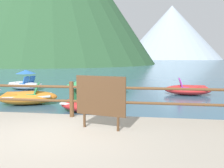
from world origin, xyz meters
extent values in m
plane|color=#38607A|center=(0.00, 40.00, 0.00)|extent=(200.00, 200.00, 0.00)
cylinder|color=brown|center=(0.00, 1.55, 0.88)|extent=(0.12, 0.12, 0.95)
cylinder|color=brown|center=(0.00, 1.55, 1.21)|extent=(23.80, 0.07, 0.07)
cylinder|color=brown|center=(0.00, 1.55, 0.83)|extent=(23.80, 0.07, 0.07)
cube|color=beige|center=(0.98, 0.59, 1.15)|extent=(1.08, 0.29, 0.80)
cube|color=#4C331E|center=(0.98, 0.57, 1.15)|extent=(1.15, 0.30, 0.88)
cylinder|color=#4C331E|center=(0.58, 0.68, 0.57)|extent=(0.06, 0.06, 0.35)
cylinder|color=#4C331E|center=(1.38, 0.49, 0.57)|extent=(0.06, 0.06, 0.35)
ellipsoid|color=red|center=(4.07, 8.48, 0.25)|extent=(2.46, 1.45, 0.50)
cube|color=silver|center=(4.07, 8.48, 0.34)|extent=(1.92, 1.19, 0.06)
cube|color=purple|center=(3.87, 8.22, 0.41)|extent=(0.42, 0.42, 0.08)
cube|color=purple|center=(3.70, 8.23, 0.63)|extent=(0.23, 0.41, 0.43)
cube|color=purple|center=(3.90, 8.75, 0.41)|extent=(0.42, 0.42, 0.08)
cube|color=purple|center=(3.72, 8.76, 0.63)|extent=(0.23, 0.41, 0.43)
cube|color=red|center=(4.73, 8.44, 0.40)|extent=(0.58, 0.96, 0.12)
ellipsoid|color=orange|center=(-2.97, 4.85, 0.28)|extent=(2.66, 1.95, 0.55)
cube|color=silver|center=(-2.97, 4.85, 0.37)|extent=(2.09, 1.56, 0.06)
cube|color=#339956|center=(-2.89, 5.14, 0.44)|extent=(0.51, 0.51, 0.08)
cube|color=#339956|center=(-2.72, 5.20, 0.66)|extent=(0.33, 0.45, 0.43)
cube|color=#339956|center=(-2.72, 4.68, 0.44)|extent=(0.51, 0.51, 0.08)
cube|color=#339956|center=(-2.55, 4.74, 0.66)|extent=(0.33, 0.45, 0.43)
cube|color=orange|center=(-3.59, 4.63, 0.43)|extent=(0.78, 0.98, 0.12)
ellipsoid|color=orange|center=(-0.30, 8.37, 0.27)|extent=(2.67, 1.97, 0.53)
cube|color=silver|center=(-0.30, 8.37, 0.36)|extent=(2.10, 1.59, 0.06)
cube|color=orange|center=(-0.39, 8.06, 0.43)|extent=(0.50, 0.50, 0.08)
cube|color=orange|center=(-0.56, 8.01, 0.65)|extent=(0.31, 0.44, 0.43)
cube|color=orange|center=(-0.55, 8.58, 0.43)|extent=(0.50, 0.50, 0.08)
cube|color=orange|center=(-0.72, 8.52, 0.65)|extent=(0.31, 0.44, 0.43)
cube|color=orange|center=(0.33, 8.56, 0.42)|extent=(0.77, 1.05, 0.12)
ellipsoid|color=red|center=(-0.19, 3.92, 0.24)|extent=(2.39, 1.83, 0.48)
cube|color=silver|center=(-0.19, 3.92, 0.33)|extent=(1.87, 1.48, 0.06)
cube|color=#339956|center=(-0.41, 3.70, 0.40)|extent=(0.49, 0.49, 0.08)
cube|color=#339956|center=(-0.58, 3.74, 0.62)|extent=(0.30, 0.44, 0.43)
cube|color=#339956|center=(-0.27, 4.21, 0.40)|extent=(0.49, 0.49, 0.08)
cube|color=#339956|center=(-0.45, 4.26, 0.62)|extent=(0.30, 0.44, 0.43)
cube|color=red|center=(0.38, 3.77, 0.39)|extent=(0.69, 1.02, 0.12)
cone|color=#339956|center=(-0.29, 3.94, 1.10)|extent=(1.55, 1.55, 0.22)
ellipsoid|color=white|center=(-5.42, 9.16, 0.23)|extent=(2.52, 1.85, 0.45)
cube|color=silver|center=(-5.42, 9.16, 0.30)|extent=(1.98, 1.49, 0.06)
cube|color=blue|center=(-5.19, 9.35, 0.37)|extent=(0.50, 0.50, 0.08)
cube|color=blue|center=(-5.02, 9.30, 0.59)|extent=(0.31, 0.44, 0.43)
cube|color=blue|center=(-5.33, 8.87, 0.37)|extent=(0.50, 0.50, 0.08)
cube|color=blue|center=(-5.16, 8.82, 0.59)|extent=(0.31, 0.44, 0.43)
cube|color=white|center=(-6.02, 9.33, 0.36)|extent=(0.73, 0.98, 0.12)
cone|color=blue|center=(-5.32, 9.12, 1.07)|extent=(1.48, 1.48, 0.22)
cone|color=#2D5633|center=(-12.31, 62.86, 11.91)|extent=(29.27, 29.27, 23.81)
cone|color=#9EADBC|center=(15.08, 143.36, 15.51)|extent=(56.77, 56.77, 31.02)
camera|label=1|loc=(2.01, -4.60, 2.02)|focal=38.95mm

